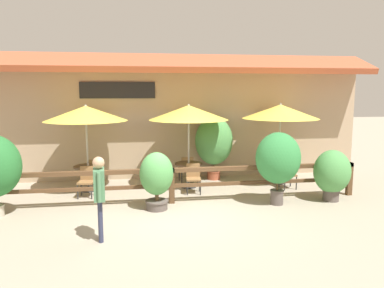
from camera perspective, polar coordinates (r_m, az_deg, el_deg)
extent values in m
plane|color=#9E937F|center=(9.18, -2.41, -10.88)|extent=(60.00, 60.00, 0.00)
cube|color=tan|center=(12.91, -4.56, 2.85)|extent=(14.00, 0.40, 3.60)
cube|color=#B25133|center=(12.34, -4.48, 12.25)|extent=(14.28, 1.48, 0.70)
cube|color=black|center=(12.60, -11.25, 8.05)|extent=(2.44, 0.04, 0.54)
cube|color=brown|center=(9.94, -3.13, -4.03)|extent=(10.40, 0.14, 0.11)
cube|color=brown|center=(10.04, -3.11, -6.37)|extent=(10.40, 0.10, 0.09)
cube|color=brown|center=(10.04, -3.11, -6.37)|extent=(0.14, 0.14, 0.95)
cube|color=brown|center=(11.70, 22.85, -4.91)|extent=(0.14, 0.14, 0.95)
cylinder|color=#B7B2A8|center=(11.54, -15.64, -1.64)|extent=(0.06, 0.06, 2.17)
cone|color=#EAD64C|center=(11.40, -15.88, 4.52)|extent=(2.42, 2.42, 0.44)
sphere|color=#B2ADA3|center=(11.39, -15.93, 5.63)|extent=(0.07, 0.07, 0.07)
cylinder|color=#4C3826|center=(11.60, -15.57, -3.32)|extent=(0.85, 0.85, 0.05)
cylinder|color=#333333|center=(11.68, -15.50, -5.16)|extent=(0.07, 0.07, 0.72)
cylinder|color=#333333|center=(11.76, -15.44, -6.79)|extent=(0.47, 0.47, 0.03)
cube|color=olive|center=(10.98, -15.86, -5.63)|extent=(0.47, 0.47, 0.05)
cube|color=olive|center=(11.11, -15.67, -4.28)|extent=(0.40, 0.08, 0.40)
cylinder|color=#2D2D2D|center=(10.91, -17.03, -7.01)|extent=(0.04, 0.04, 0.41)
cylinder|color=#2D2D2D|center=(10.82, -15.07, -7.06)|extent=(0.04, 0.04, 0.41)
cylinder|color=#2D2D2D|center=(11.26, -16.53, -6.51)|extent=(0.04, 0.04, 0.41)
cylinder|color=#2D2D2D|center=(11.18, -14.63, -6.56)|extent=(0.04, 0.04, 0.41)
cube|color=olive|center=(12.34, -14.84, -4.09)|extent=(0.51, 0.51, 0.05)
cube|color=olive|center=(12.11, -14.75, -3.23)|extent=(0.40, 0.13, 0.40)
cylinder|color=#2D2D2D|center=(12.60, -14.07, -4.87)|extent=(0.04, 0.04, 0.41)
cylinder|color=#2D2D2D|center=(12.55, -15.79, -4.99)|extent=(0.04, 0.04, 0.41)
cylinder|color=#2D2D2D|center=(12.23, -13.79, -5.25)|extent=(0.04, 0.04, 0.41)
cylinder|color=#2D2D2D|center=(12.18, -15.56, -5.37)|extent=(0.04, 0.04, 0.41)
cylinder|color=#B7B2A8|center=(11.52, -0.51, -1.35)|extent=(0.06, 0.06, 2.17)
cone|color=#EAD64C|center=(11.37, -0.52, 4.83)|extent=(2.42, 2.42, 0.44)
sphere|color=#B2ADA3|center=(11.36, -0.52, 5.94)|extent=(0.07, 0.07, 0.07)
cylinder|color=#4C3826|center=(11.58, -0.51, -3.03)|extent=(0.85, 0.85, 0.05)
cylinder|color=#333333|center=(11.66, -0.51, -4.88)|extent=(0.07, 0.07, 0.72)
cylinder|color=#333333|center=(11.74, -0.51, -6.52)|extent=(0.47, 0.47, 0.03)
cube|color=olive|center=(10.95, 0.23, -5.36)|extent=(0.46, 0.46, 0.05)
cube|color=olive|center=(11.09, 0.18, -4.00)|extent=(0.40, 0.08, 0.40)
cylinder|color=#2D2D2D|center=(10.81, -0.72, -6.78)|extent=(0.04, 0.04, 0.41)
cylinder|color=#2D2D2D|center=(10.84, 1.30, -6.75)|extent=(0.04, 0.04, 0.41)
cylinder|color=#2D2D2D|center=(11.18, -0.80, -6.28)|extent=(0.04, 0.04, 0.41)
cylinder|color=#2D2D2D|center=(11.20, 1.15, -6.25)|extent=(0.04, 0.04, 0.41)
cube|color=olive|center=(12.34, -0.91, -3.80)|extent=(0.46, 0.46, 0.05)
cube|color=olive|center=(12.12, -0.69, -2.94)|extent=(0.40, 0.08, 0.40)
cylinder|color=#2D2D2D|center=(12.62, -0.28, -4.60)|extent=(0.04, 0.04, 0.41)
cylinder|color=#2D2D2D|center=(12.53, -1.96, -4.69)|extent=(0.04, 0.04, 0.41)
cylinder|color=#2D2D2D|center=(12.26, 0.18, -4.98)|extent=(0.04, 0.04, 0.41)
cylinder|color=#2D2D2D|center=(12.17, -1.56, -5.08)|extent=(0.04, 0.04, 0.41)
cylinder|color=#B7B2A8|center=(12.35, 13.14, -0.92)|extent=(0.06, 0.06, 2.17)
cone|color=#EAD64C|center=(12.22, 13.33, 4.84)|extent=(2.42, 2.42, 0.44)
sphere|color=#B2ADA3|center=(12.21, 13.36, 5.88)|extent=(0.07, 0.07, 0.07)
cylinder|color=#4C3826|center=(12.41, 13.08, -2.48)|extent=(0.85, 0.85, 0.05)
cylinder|color=#333333|center=(12.49, 13.03, -4.21)|extent=(0.07, 0.07, 0.72)
cylinder|color=#333333|center=(12.57, 12.98, -5.75)|extent=(0.47, 0.47, 0.03)
cube|color=olive|center=(11.87, 14.42, -4.56)|extent=(0.45, 0.45, 0.05)
cube|color=olive|center=(11.99, 14.04, -3.32)|extent=(0.40, 0.06, 0.40)
cylinder|color=#2D2D2D|center=(11.67, 13.96, -5.91)|extent=(0.04, 0.04, 0.41)
cylinder|color=#2D2D2D|center=(11.84, 15.62, -5.76)|extent=(0.04, 0.04, 0.41)
cylinder|color=#2D2D2D|center=(12.00, 13.15, -5.49)|extent=(0.04, 0.04, 0.41)
cylinder|color=#2D2D2D|center=(12.17, 14.77, -5.36)|extent=(0.04, 0.04, 0.41)
cube|color=olive|center=(13.12, 12.21, -3.27)|extent=(0.47, 0.47, 0.05)
cube|color=olive|center=(12.90, 12.43, -2.45)|extent=(0.40, 0.09, 0.40)
cylinder|color=#2D2D2D|center=(13.39, 12.79, -4.05)|extent=(0.04, 0.04, 0.41)
cylinder|color=#2D2D2D|center=(13.31, 11.20, -4.08)|extent=(0.04, 0.04, 0.41)
cylinder|color=#2D2D2D|center=(13.04, 13.19, -4.40)|extent=(0.04, 0.04, 0.41)
cylinder|color=#2D2D2D|center=(12.95, 11.55, -4.43)|extent=(0.04, 0.04, 0.41)
cylinder|color=#564C47|center=(10.24, 12.80, -7.90)|extent=(0.33, 0.33, 0.39)
cylinder|color=#564C47|center=(10.20, 12.83, -6.96)|extent=(0.36, 0.36, 0.04)
cylinder|color=brown|center=(10.14, 12.87, -5.74)|extent=(0.06, 0.06, 0.41)
ellipsoid|color=#338442|center=(10.01, 12.99, -2.09)|extent=(1.18, 1.06, 1.35)
cylinder|color=#564C47|center=(9.65, -5.36, -9.21)|extent=(0.54, 0.54, 0.23)
cylinder|color=#564C47|center=(9.62, -5.37, -8.66)|extent=(0.58, 0.58, 0.04)
cylinder|color=brown|center=(9.57, -5.39, -7.61)|extent=(0.10, 0.10, 0.33)
ellipsoid|color=#4C934C|center=(9.44, -5.43, -4.53)|extent=(0.85, 0.76, 1.09)
cylinder|color=#564C47|center=(11.00, 20.40, -7.31)|extent=(0.42, 0.42, 0.31)
cylinder|color=#564C47|center=(10.97, 20.43, -6.64)|extent=(0.46, 0.46, 0.04)
ellipsoid|color=#4C934C|center=(10.85, 20.57, -3.96)|extent=(1.00, 0.90, 1.19)
cylinder|color=#9E4C33|center=(12.77, 3.32, -4.71)|extent=(0.43, 0.43, 0.29)
cylinder|color=#9E4C33|center=(12.75, 3.32, -4.16)|extent=(0.47, 0.47, 0.04)
cylinder|color=brown|center=(12.69, 3.33, -3.01)|extent=(0.08, 0.08, 0.48)
ellipsoid|color=#4C934C|center=(12.57, 3.36, 0.48)|extent=(1.26, 1.14, 1.61)
cylinder|color=#2D334C|center=(7.75, -13.77, -11.40)|extent=(0.10, 0.10, 0.86)
cylinder|color=#2D334C|center=(7.91, -13.78, -11.00)|extent=(0.10, 0.10, 0.86)
cube|color=#4C7F56|center=(7.62, -13.96, -5.97)|extent=(0.25, 0.48, 0.61)
cylinder|color=#4C7F56|center=(7.36, -13.97, -6.46)|extent=(0.07, 0.07, 0.58)
cylinder|color=#4C7F56|center=(7.88, -13.96, -5.51)|extent=(0.07, 0.07, 0.58)
sphere|color=tan|center=(7.53, -14.08, -2.77)|extent=(0.23, 0.23, 0.23)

